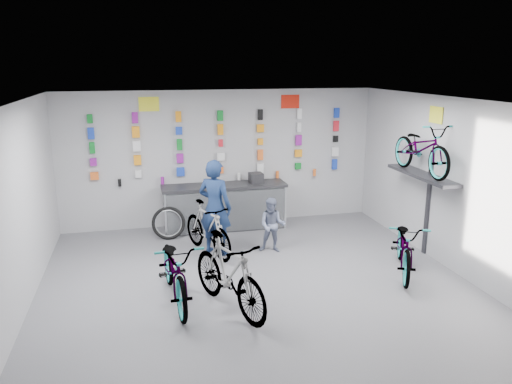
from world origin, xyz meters
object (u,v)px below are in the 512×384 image
object	(u,v)px
counter	(225,207)
bike_left	(175,269)
customer	(272,225)
bike_right	(405,246)
bike_service	(208,228)
clerk	(215,207)
bike_center	(229,274)

from	to	relation	value
counter	bike_left	distance (m)	3.52
counter	customer	xyz separation A→B (m)	(0.65, -1.58, 0.05)
bike_right	counter	bearing A→B (deg)	155.02
bike_service	clerk	bearing A→B (deg)	-23.54
counter	clerk	world-z (taller)	clerk
bike_right	customer	distance (m)	2.47
bike_left	bike_service	xyz separation A→B (m)	(0.76, 1.86, -0.02)
bike_right	customer	bearing A→B (deg)	167.37
bike_service	customer	bearing A→B (deg)	-30.31
counter	bike_right	bearing A→B (deg)	-49.63
bike_center	bike_right	xyz separation A→B (m)	(3.21, 0.64, -0.08)
bike_right	bike_service	xyz separation A→B (m)	(-3.19, 1.68, 0.01)
bike_left	customer	size ratio (longest dim) A/B	1.86
bike_center	customer	bearing A→B (deg)	38.02
bike_service	customer	distance (m)	1.24
counter	bike_left	xyz separation A→B (m)	(-1.34, -3.26, 0.04)
clerk	customer	bearing A→B (deg)	-152.89
bike_right	clerk	bearing A→B (deg)	175.77
bike_service	customer	xyz separation A→B (m)	(1.23, -0.19, 0.03)
bike_left	bike_center	bearing A→B (deg)	-36.17
bike_service	bike_center	bearing A→B (deg)	-112.10
counter	customer	world-z (taller)	customer
customer	bike_left	bearing A→B (deg)	-119.77
customer	clerk	bearing A→B (deg)	-169.42
bike_center	clerk	distance (m)	2.35
bike_center	bike_right	size ratio (longest dim) A/B	1.01
clerk	bike_left	bearing A→B (deg)	100.52
bike_service	bike_right	bearing A→B (deg)	-49.46
bike_service	customer	size ratio (longest dim) A/B	1.57
bike_right	bike_service	bearing A→B (deg)	176.85
bike_center	customer	size ratio (longest dim) A/B	1.77
counter	bike_center	size ratio (longest dim) A/B	1.42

